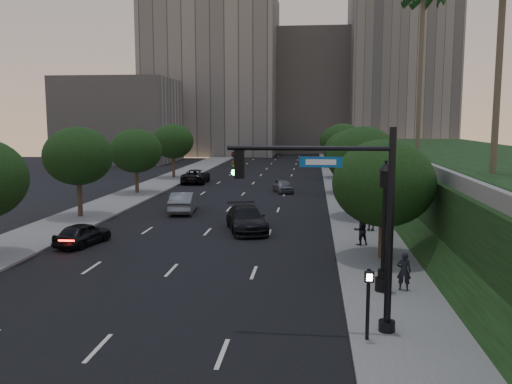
# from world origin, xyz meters

# --- Properties ---
(ground) EXTENTS (160.00, 160.00, 0.00)m
(ground) POSITION_xyz_m (0.00, 0.00, 0.00)
(ground) COLOR black
(ground) RESTS_ON ground
(road_surface) EXTENTS (16.00, 140.00, 0.02)m
(road_surface) POSITION_xyz_m (0.00, 30.00, 0.01)
(road_surface) COLOR black
(road_surface) RESTS_ON ground
(sidewalk_right) EXTENTS (4.50, 140.00, 0.15)m
(sidewalk_right) POSITION_xyz_m (10.25, 30.00, 0.07)
(sidewalk_right) COLOR slate
(sidewalk_right) RESTS_ON ground
(sidewalk_left) EXTENTS (4.50, 140.00, 0.15)m
(sidewalk_left) POSITION_xyz_m (-10.25, 30.00, 0.07)
(sidewalk_left) COLOR slate
(sidewalk_left) RESTS_ON ground
(embankment) EXTENTS (18.00, 90.00, 4.00)m
(embankment) POSITION_xyz_m (22.00, 28.00, 2.00)
(embankment) COLOR black
(embankment) RESTS_ON ground
(parapet_wall) EXTENTS (0.35, 90.00, 0.70)m
(parapet_wall) POSITION_xyz_m (13.50, 28.00, 4.35)
(parapet_wall) COLOR slate
(parapet_wall) RESTS_ON embankment
(office_block_left) EXTENTS (26.00, 20.00, 32.00)m
(office_block_left) POSITION_xyz_m (-14.00, 92.00, 16.00)
(office_block_left) COLOR gray
(office_block_left) RESTS_ON ground
(office_block_mid) EXTENTS (22.00, 18.00, 26.00)m
(office_block_mid) POSITION_xyz_m (6.00, 102.00, 13.00)
(office_block_mid) COLOR #9C978F
(office_block_mid) RESTS_ON ground
(office_block_right) EXTENTS (20.00, 22.00, 36.00)m
(office_block_right) POSITION_xyz_m (24.00, 96.00, 18.00)
(office_block_right) COLOR gray
(office_block_right) RESTS_ON ground
(office_block_filler) EXTENTS (18.00, 16.00, 14.00)m
(office_block_filler) POSITION_xyz_m (-26.00, 70.00, 7.00)
(office_block_filler) COLOR #9C978F
(office_block_filler) RESTS_ON ground
(tree_right_a) EXTENTS (5.20, 5.20, 6.24)m
(tree_right_a) POSITION_xyz_m (10.30, 8.00, 4.02)
(tree_right_a) COLOR #38281C
(tree_right_a) RESTS_ON ground
(tree_right_b) EXTENTS (5.20, 5.20, 6.74)m
(tree_right_b) POSITION_xyz_m (10.30, 20.00, 4.52)
(tree_right_b) COLOR #38281C
(tree_right_b) RESTS_ON ground
(tree_right_c) EXTENTS (5.20, 5.20, 6.24)m
(tree_right_c) POSITION_xyz_m (10.30, 33.00, 4.02)
(tree_right_c) COLOR #38281C
(tree_right_c) RESTS_ON ground
(tree_right_d) EXTENTS (5.20, 5.20, 6.74)m
(tree_right_d) POSITION_xyz_m (10.30, 47.00, 4.52)
(tree_right_d) COLOR #38281C
(tree_right_d) RESTS_ON ground
(tree_right_e) EXTENTS (5.20, 5.20, 6.24)m
(tree_right_e) POSITION_xyz_m (10.30, 62.00, 4.02)
(tree_right_e) COLOR #38281C
(tree_right_e) RESTS_ON ground
(tree_left_b) EXTENTS (5.00, 5.00, 6.71)m
(tree_left_b) POSITION_xyz_m (-10.30, 18.00, 4.58)
(tree_left_b) COLOR #38281C
(tree_left_b) RESTS_ON ground
(tree_left_c) EXTENTS (5.00, 5.00, 6.34)m
(tree_left_c) POSITION_xyz_m (-10.30, 31.00, 4.21)
(tree_left_c) COLOR #38281C
(tree_left_c) RESTS_ON ground
(tree_left_d) EXTENTS (5.00, 5.00, 6.71)m
(tree_left_d) POSITION_xyz_m (-10.30, 45.00, 4.58)
(tree_left_d) COLOR #38281C
(tree_left_d) RESTS_ON ground
(traffic_signal_mast) EXTENTS (5.68, 0.56, 7.00)m
(traffic_signal_mast) POSITION_xyz_m (8.18, -1.91, 3.67)
(traffic_signal_mast) COLOR black
(traffic_signal_mast) RESTS_ON ground
(street_lamp) EXTENTS (0.64, 0.64, 5.62)m
(street_lamp) POSITION_xyz_m (9.66, 2.47, 2.63)
(street_lamp) COLOR black
(street_lamp) RESTS_ON ground
(pedestrian_signal) EXTENTS (0.30, 0.33, 2.50)m
(pedestrian_signal) POSITION_xyz_m (8.54, -2.76, 1.57)
(pedestrian_signal) COLOR black
(pedestrian_signal) RESTS_ON ground
(sedan_near_left) EXTENTS (2.41, 4.21, 1.35)m
(sedan_near_left) POSITION_xyz_m (-6.46, 9.65, 0.67)
(sedan_near_left) COLOR black
(sedan_near_left) RESTS_ON ground
(sedan_mid_left) EXTENTS (2.22, 5.11, 1.63)m
(sedan_mid_left) POSITION_xyz_m (-3.29, 21.14, 0.82)
(sedan_mid_left) COLOR slate
(sedan_mid_left) RESTS_ON ground
(sedan_far_left) EXTENTS (2.80, 5.76, 1.58)m
(sedan_far_left) POSITION_xyz_m (-6.55, 40.52, 0.79)
(sedan_far_left) COLOR black
(sedan_far_left) RESTS_ON ground
(sedan_near_right) EXTENTS (3.65, 5.96, 1.61)m
(sedan_near_right) POSITION_xyz_m (2.48, 14.57, 0.81)
(sedan_near_right) COLOR black
(sedan_near_right) RESTS_ON ground
(sedan_far_right) EXTENTS (2.56, 4.13, 1.31)m
(sedan_far_right) POSITION_xyz_m (3.76, 33.67, 0.66)
(sedan_far_right) COLOR #585A60
(sedan_far_right) RESTS_ON ground
(pedestrian_a) EXTENTS (0.64, 0.47, 1.62)m
(pedestrian_a) POSITION_xyz_m (10.56, 2.67, 0.96)
(pedestrian_a) COLOR black
(pedestrian_a) RESTS_ON sidewalk_right
(pedestrian_b) EXTENTS (0.99, 0.88, 1.70)m
(pedestrian_b) POSITION_xyz_m (9.47, 10.84, 1.00)
(pedestrian_b) COLOR black
(pedestrian_b) RESTS_ON sidewalk_right
(pedestrian_c) EXTENTS (1.10, 0.62, 1.77)m
(pedestrian_c) POSITION_xyz_m (10.50, 14.91, 1.04)
(pedestrian_c) COLOR black
(pedestrian_c) RESTS_ON sidewalk_right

